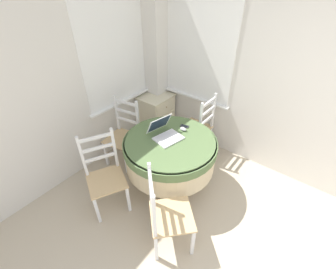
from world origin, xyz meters
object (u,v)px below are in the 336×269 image
laptop (165,133)px  dining_chair_left_flank (105,176)px  dining_chair_near_back_window (124,135)px  round_dining_table (170,151)px  computer_mouse (183,129)px  corner_cabinet (157,115)px  cell_phone (184,126)px  dining_chair_camera_near (167,215)px  dining_chair_near_right_window (198,127)px

laptop → dining_chair_left_flank: (-0.73, 0.31, -0.34)m
dining_chair_near_back_window → round_dining_table: bearing=-87.8°
computer_mouse → corner_cabinet: bearing=58.7°
cell_phone → dining_chair_camera_near: dining_chair_camera_near is taller
dining_chair_camera_near → round_dining_table: bearing=35.4°
dining_chair_near_back_window → corner_cabinet: dining_chair_near_back_window is taller
dining_chair_near_right_window → cell_phone: bearing=-172.8°
round_dining_table → dining_chair_near_right_window: size_ratio=1.15×
cell_phone → dining_chair_near_right_window: dining_chair_near_right_window is taller
dining_chair_near_back_window → dining_chair_camera_near: (-0.65, -1.31, 0.00)m
computer_mouse → corner_cabinet: (0.58, 0.95, -0.41)m
computer_mouse → dining_chair_near_back_window: 0.94m
computer_mouse → corner_cabinet: 1.19m
cell_phone → dining_chair_near_back_window: size_ratio=0.12×
round_dining_table → dining_chair_near_right_window: (0.81, 0.09, -0.11)m
laptop → corner_cabinet: bearing=46.0°
round_dining_table → dining_chair_near_back_window: dining_chair_near_back_window is taller
dining_chair_left_flank → laptop: bearing=-23.1°
computer_mouse → dining_chair_near_back_window: dining_chair_near_back_window is taller
dining_chair_camera_near → dining_chair_left_flank: size_ratio=1.00×
round_dining_table → dining_chair_left_flank: 0.83m
laptop → dining_chair_near_right_window: (0.80, -0.00, -0.34)m
round_dining_table → dining_chair_near_right_window: dining_chair_near_right_window is taller
laptop → computer_mouse: bearing=-23.2°
dining_chair_near_right_window → corner_cabinet: 0.86m
laptop → corner_cabinet: (0.82, 0.85, -0.44)m
computer_mouse → dining_chair_near_back_window: size_ratio=0.09×
round_dining_table → corner_cabinet: bearing=48.4°
cell_phone → corner_cabinet: cell_phone is taller
corner_cabinet → computer_mouse: bearing=-121.3°
dining_chair_near_back_window → dining_chair_near_right_window: size_ratio=1.00×
laptop → dining_chair_near_back_window: 0.82m
laptop → computer_mouse: 0.26m
dining_chair_near_right_window → dining_chair_camera_near: same height
cell_phone → dining_chair_left_flank: bearing=160.3°
corner_cabinet → dining_chair_near_back_window: bearing=-172.8°
computer_mouse → dining_chair_left_flank: 1.10m
laptop → cell_phone: (0.32, -0.06, -0.05)m
round_dining_table → dining_chair_near_back_window: 0.84m
dining_chair_near_back_window → dining_chair_camera_near: bearing=-116.3°
laptop → corner_cabinet: 1.26m
laptop → cell_phone: laptop is taller
dining_chair_camera_near → corner_cabinet: size_ratio=1.39×
dining_chair_near_back_window → computer_mouse: bearing=-71.1°
dining_chair_near_right_window → dining_chair_left_flank: bearing=168.2°
laptop → dining_chair_camera_near: (-0.69, -0.57, -0.34)m
cell_phone → corner_cabinet: (0.49, 0.91, -0.39)m
cell_phone → dining_chair_camera_near: bearing=-153.5°
laptop → dining_chair_left_flank: bearing=156.9°
round_dining_table → dining_chair_near_back_window: (-0.03, 0.83, -0.11)m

